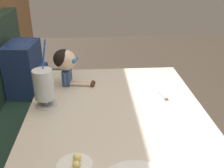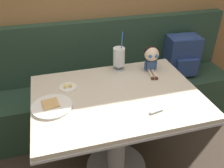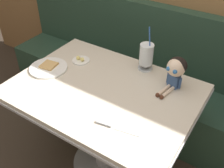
# 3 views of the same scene
# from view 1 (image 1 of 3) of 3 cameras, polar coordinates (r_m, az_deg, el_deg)

# --- Properties ---
(diner_table) EXTENTS (1.11, 0.81, 0.74)m
(diner_table) POSITION_cam_1_polar(r_m,az_deg,el_deg) (1.28, 1.11, -14.36)
(diner_table) COLOR beige
(diner_table) RESTS_ON ground
(milkshake_glass) EXTENTS (0.10, 0.10, 0.31)m
(milkshake_glass) POSITION_cam_1_polar(r_m,az_deg,el_deg) (1.23, -14.48, -0.40)
(milkshake_glass) COLOR silver
(milkshake_glass) RESTS_ON diner_table
(butter_saucer) EXTENTS (0.12, 0.12, 0.04)m
(butter_saucer) POSITION_cam_1_polar(r_m,az_deg,el_deg) (0.92, -7.90, -16.81)
(butter_saucer) COLOR white
(butter_saucer) RESTS_ON diner_table
(butter_knife) EXTENTS (0.23, 0.06, 0.01)m
(butter_knife) POSITION_cam_1_polar(r_m,az_deg,el_deg) (1.38, 10.29, -1.74)
(butter_knife) COLOR silver
(butter_knife) RESTS_ON diner_table
(seated_doll) EXTENTS (0.13, 0.23, 0.20)m
(seated_doll) POSITION_cam_1_polar(r_m,az_deg,el_deg) (1.42, -9.90, 4.67)
(seated_doll) COLOR #385689
(seated_doll) RESTS_ON diner_table
(backpack) EXTENTS (0.32, 0.27, 0.41)m
(backpack) POSITION_cam_1_polar(r_m,az_deg,el_deg) (2.02, -18.28, 3.65)
(backpack) COLOR navy
(backpack) RESTS_ON booth_bench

